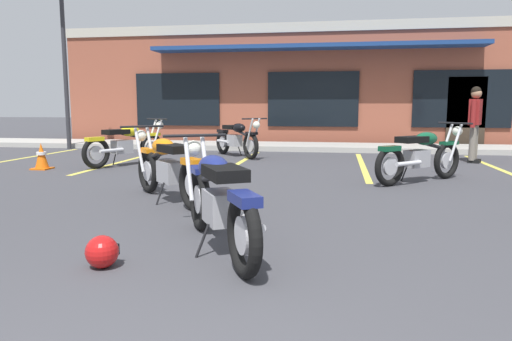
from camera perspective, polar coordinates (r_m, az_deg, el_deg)
The scene contains 13 objects.
ground_plane at distance 5.51m, azimuth 1.12°, elevation -5.51°, with size 80.00×80.00×0.00m, color #3D3D42.
sidewalk_kerb at distance 13.91m, azimuth 6.43°, elevation 2.84°, with size 22.00×1.80×0.14m, color #A8A59E.
brick_storefront_building at distance 17.90m, azimuth 7.31°, elevation 9.81°, with size 16.53×6.40×3.80m.
painted_stall_lines at distance 10.35m, azimuth 5.24°, elevation 0.77°, with size 13.44×4.80×0.01m.
motorcycle_foreground_classic at distance 4.20m, azimuth -4.62°, elevation -3.30°, with size 1.29×1.90×0.98m.
motorcycle_red_sportbike at distance 6.44m, azimuth -10.56°, elevation 0.48°, with size 1.62×1.68×0.98m.
motorcycle_black_cruiser at distance 11.79m, azimuth -2.36°, elevation 3.90°, with size 1.56×1.73×0.98m.
motorcycle_silver_naked at distance 10.47m, azimuth -15.30°, elevation 3.13°, with size 1.22×1.94×0.98m.
motorcycle_blue_standard at distance 8.32m, azimuth 19.15°, elevation 1.82°, with size 1.69×1.61×0.98m.
person_near_building at distance 11.58m, azimuth 24.73°, elevation 5.54°, with size 0.38×0.59×1.68m.
helmet_on_pavement at distance 3.98m, azimuth -17.94°, elevation -9.23°, with size 0.26×0.26×0.26m.
traffic_cone at distance 10.39m, azimuth -24.29°, elevation 1.55°, with size 0.34×0.34×0.53m.
parking_lot_lamp_post at distance 14.92m, azimuth -22.28°, elevation 14.37°, with size 0.24×0.76×4.78m.
Camera 1 is at (0.80, -1.26, 1.27)m, focal length 33.41 mm.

